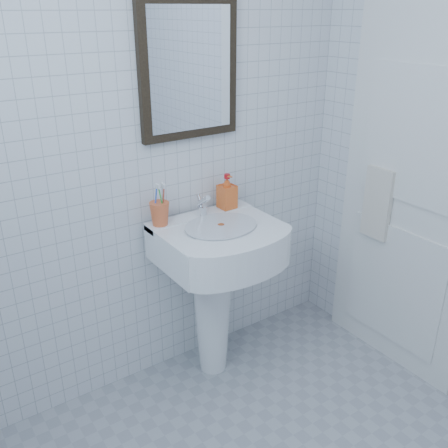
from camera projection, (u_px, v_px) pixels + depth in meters
wall_back at (150, 140)px, 2.27m from camera, size 2.20×0.02×2.50m
washbasin at (215, 274)px, 2.48m from camera, size 0.57×0.42×0.87m
faucet at (202, 207)px, 2.43m from camera, size 0.05×0.11×0.12m
toothbrush_cup at (160, 214)px, 2.32m from camera, size 0.12×0.12×0.11m
soap_dispenser at (227, 191)px, 2.51m from camera, size 0.08×0.08×0.18m
wall_mirror at (189, 69)px, 2.24m from camera, size 0.50×0.04×0.62m
bathroom_door at (412, 187)px, 2.44m from camera, size 0.04×0.80×2.00m
towel_ring at (384, 170)px, 2.53m from camera, size 0.01×0.18×0.18m
hand_towel at (377, 204)px, 2.59m from camera, size 0.03×0.16×0.38m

